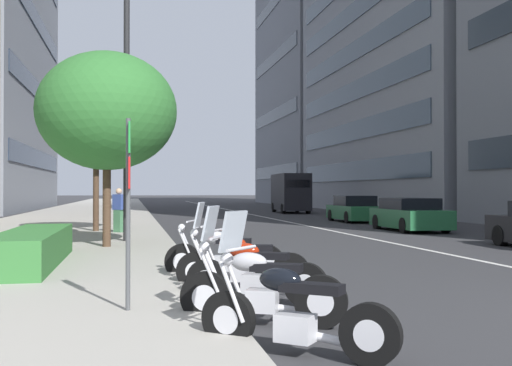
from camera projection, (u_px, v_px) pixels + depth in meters
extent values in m
cube|color=#A39E93|center=(78.00, 219.00, 34.65)|extent=(160.00, 8.23, 0.15)
cube|color=silver|center=(256.00, 215.00, 41.71)|extent=(110.00, 0.16, 0.01)
cylinder|color=black|center=(228.00, 319.00, 6.70)|extent=(0.47, 0.55, 0.61)
cylinder|color=silver|center=(228.00, 319.00, 6.70)|extent=(0.29, 0.32, 0.30)
cylinder|color=black|center=(370.00, 335.00, 5.97)|extent=(0.47, 0.55, 0.61)
cylinder|color=silver|center=(370.00, 335.00, 5.97)|extent=(0.29, 0.32, 0.30)
cube|color=silver|center=(295.00, 328.00, 6.34)|extent=(0.44, 0.46, 0.28)
cube|color=black|center=(312.00, 288.00, 6.26)|extent=(0.57, 0.64, 0.10)
ellipsoid|color=black|center=(280.00, 280.00, 6.42)|extent=(0.48, 0.51, 0.24)
cylinder|color=silver|center=(232.00, 292.00, 6.60)|extent=(0.23, 0.27, 0.64)
cylinder|color=silver|center=(238.00, 290.00, 6.73)|extent=(0.23, 0.27, 0.64)
cylinder|color=silver|center=(241.00, 248.00, 6.63)|extent=(0.49, 0.40, 0.04)
sphere|color=silver|center=(227.00, 259.00, 6.71)|extent=(0.14, 0.14, 0.14)
cube|color=#B2BCC6|center=(233.00, 231.00, 6.68)|extent=(0.42, 0.37, 0.44)
cylinder|color=silver|center=(326.00, 338.00, 6.33)|extent=(0.50, 0.59, 0.16)
cylinder|color=black|center=(206.00, 297.00, 7.93)|extent=(0.38, 0.64, 0.65)
cylinder|color=silver|center=(206.00, 297.00, 7.93)|extent=(0.25, 0.35, 0.33)
cylinder|color=black|center=(321.00, 302.00, 7.60)|extent=(0.38, 0.64, 0.65)
cylinder|color=silver|center=(321.00, 302.00, 7.60)|extent=(0.25, 0.35, 0.33)
cube|color=silver|center=(262.00, 301.00, 7.77)|extent=(0.39, 0.45, 0.28)
cube|color=black|center=(276.00, 268.00, 7.73)|extent=(0.46, 0.67, 0.10)
ellipsoid|color=#B2B2B7|center=(249.00, 262.00, 7.81)|extent=(0.41, 0.52, 0.24)
cylinder|color=silver|center=(210.00, 274.00, 7.85)|extent=(0.17, 0.31, 0.64)
cylinder|color=silver|center=(213.00, 272.00, 7.98)|extent=(0.17, 0.31, 0.64)
cylinder|color=silver|center=(218.00, 237.00, 7.90)|extent=(0.56, 0.28, 0.04)
sphere|color=silver|center=(204.00, 247.00, 7.94)|extent=(0.14, 0.14, 0.14)
cube|color=#B2BCC6|center=(210.00, 223.00, 7.93)|extent=(0.45, 0.29, 0.44)
cylinder|color=silver|center=(286.00, 309.00, 7.84)|extent=(0.36, 0.66, 0.16)
cylinder|color=black|center=(207.00, 280.00, 9.45)|extent=(0.41, 0.62, 0.64)
cylinder|color=silver|center=(207.00, 280.00, 9.45)|extent=(0.27, 0.34, 0.32)
cylinder|color=black|center=(306.00, 285.00, 9.00)|extent=(0.41, 0.62, 0.64)
cylinder|color=silver|center=(306.00, 285.00, 9.00)|extent=(0.27, 0.34, 0.32)
cube|color=silver|center=(255.00, 284.00, 9.22)|extent=(0.41, 0.46, 0.28)
cube|color=black|center=(267.00, 256.00, 9.17)|extent=(0.50, 0.67, 0.10)
ellipsoid|color=#991E0A|center=(244.00, 251.00, 9.28)|extent=(0.43, 0.52, 0.24)
cylinder|color=silver|center=(210.00, 261.00, 9.36)|extent=(0.19, 0.30, 0.64)
cylinder|color=silver|center=(214.00, 260.00, 9.49)|extent=(0.19, 0.30, 0.64)
cylinder|color=silver|center=(217.00, 230.00, 9.41)|extent=(0.54, 0.32, 0.04)
sphere|color=silver|center=(206.00, 238.00, 9.46)|extent=(0.14, 0.14, 0.14)
cylinder|color=silver|center=(276.00, 291.00, 9.27)|extent=(0.41, 0.65, 0.16)
cylinder|color=black|center=(195.00, 271.00, 10.51)|extent=(0.31, 0.65, 0.65)
cylinder|color=silver|center=(195.00, 271.00, 10.51)|extent=(0.22, 0.35, 0.32)
cylinder|color=black|center=(291.00, 272.00, 10.35)|extent=(0.31, 0.65, 0.65)
cylinder|color=silver|center=(291.00, 272.00, 10.35)|extent=(0.22, 0.35, 0.32)
cube|color=silver|center=(243.00, 273.00, 10.43)|extent=(0.36, 0.44, 0.28)
cube|color=black|center=(253.00, 248.00, 10.41)|extent=(0.40, 0.68, 0.10)
ellipsoid|color=#991E0A|center=(233.00, 244.00, 10.45)|extent=(0.37, 0.51, 0.24)
cylinder|color=silver|center=(199.00, 253.00, 10.44)|extent=(0.14, 0.32, 0.64)
cylinder|color=silver|center=(201.00, 252.00, 10.58)|extent=(0.14, 0.32, 0.64)
cylinder|color=silver|center=(205.00, 226.00, 10.50)|extent=(0.58, 0.21, 0.04)
sphere|color=silver|center=(194.00, 233.00, 10.52)|extent=(0.14, 0.14, 0.14)
cube|color=#B2BCC6|center=(199.00, 215.00, 10.52)|extent=(0.46, 0.25, 0.44)
cylinder|color=silver|center=(260.00, 279.00, 10.54)|extent=(0.29, 0.68, 0.16)
cylinder|color=black|center=(183.00, 262.00, 11.74)|extent=(0.34, 0.68, 0.68)
cylinder|color=silver|center=(183.00, 262.00, 11.74)|extent=(0.24, 0.36, 0.34)
cylinder|color=black|center=(266.00, 263.00, 11.51)|extent=(0.34, 0.68, 0.68)
cylinder|color=silver|center=(266.00, 263.00, 11.51)|extent=(0.24, 0.36, 0.34)
cube|color=silver|center=(224.00, 263.00, 11.63)|extent=(0.37, 0.45, 0.28)
cube|color=black|center=(234.00, 241.00, 11.61)|extent=(0.42, 0.68, 0.10)
ellipsoid|color=#B2B2B7|center=(215.00, 237.00, 11.66)|extent=(0.38, 0.51, 0.24)
cylinder|color=silver|center=(186.00, 246.00, 11.67)|extent=(0.15, 0.31, 0.64)
cylinder|color=silver|center=(188.00, 245.00, 11.80)|extent=(0.15, 0.31, 0.64)
cylinder|color=silver|center=(191.00, 221.00, 11.73)|extent=(0.58, 0.24, 0.04)
sphere|color=silver|center=(182.00, 228.00, 11.75)|extent=(0.14, 0.14, 0.14)
cylinder|color=silver|center=(240.00, 269.00, 11.73)|extent=(0.31, 0.68, 0.16)
cylinder|color=black|center=(500.00, 236.00, 18.88)|extent=(0.63, 0.24, 0.62)
cube|color=#236038|center=(410.00, 218.00, 25.89)|extent=(4.51, 2.00, 0.75)
cube|color=black|center=(409.00, 204.00, 25.93)|extent=(2.53, 1.80, 0.46)
cylinder|color=black|center=(377.00, 222.00, 27.19)|extent=(0.63, 0.24, 0.62)
cylinder|color=black|center=(414.00, 221.00, 27.48)|extent=(0.63, 0.24, 0.62)
cylinder|color=black|center=(404.00, 225.00, 24.29)|extent=(0.63, 0.24, 0.62)
cylinder|color=black|center=(446.00, 225.00, 24.58)|extent=(0.63, 0.24, 0.62)
cube|color=#236038|center=(355.00, 212.00, 33.18)|extent=(4.34, 1.95, 0.72)
cube|color=black|center=(355.00, 201.00, 33.16)|extent=(2.17, 1.76, 0.52)
cylinder|color=black|center=(331.00, 215.00, 34.43)|extent=(0.62, 0.23, 0.62)
cylinder|color=black|center=(361.00, 215.00, 34.73)|extent=(0.62, 0.23, 0.62)
cylinder|color=black|center=(348.00, 217.00, 31.63)|extent=(0.62, 0.23, 0.62)
cylinder|color=black|center=(380.00, 217.00, 31.93)|extent=(0.62, 0.23, 0.62)
cube|color=black|center=(291.00, 192.00, 46.50)|extent=(5.26, 2.22, 2.66)
cube|color=black|center=(298.00, 184.00, 43.97)|extent=(0.11, 1.70, 0.56)
cylinder|color=black|center=(274.00, 207.00, 48.08)|extent=(0.73, 0.29, 0.72)
cylinder|color=black|center=(297.00, 207.00, 48.37)|extent=(0.73, 0.29, 0.72)
cylinder|color=black|center=(283.00, 209.00, 44.60)|extent=(0.73, 0.29, 0.72)
cylinder|color=black|center=(308.00, 209.00, 44.89)|extent=(0.73, 0.29, 0.72)
cylinder|color=#47494C|center=(128.00, 214.00, 8.00)|extent=(0.06, 0.06, 2.45)
cube|color=#1E8C33|center=(129.00, 138.00, 8.01)|extent=(0.32, 0.02, 0.40)
cube|color=red|center=(129.00, 173.00, 8.01)|extent=(0.32, 0.02, 0.40)
cylinder|color=#232326|center=(126.00, 105.00, 18.97)|extent=(0.18, 0.18, 8.20)
cube|color=#B21E23|center=(126.00, 85.00, 18.64)|extent=(0.56, 0.03, 1.10)
cube|color=#B21E23|center=(127.00, 89.00, 19.32)|extent=(0.56, 0.03, 1.10)
cube|color=#337033|center=(32.00, 247.00, 12.93)|extent=(5.53, 1.10, 0.69)
cylinder|color=#473323|center=(107.00, 205.00, 16.99)|extent=(0.22, 0.22, 2.27)
ellipsoid|color=#2D6B2D|center=(107.00, 111.00, 17.02)|extent=(3.78, 3.78, 3.21)
cylinder|color=#473323|center=(96.00, 195.00, 23.56)|extent=(0.22, 0.22, 2.67)
ellipsoid|color=#387A33|center=(96.00, 126.00, 23.59)|extent=(3.44, 3.44, 2.93)
cube|color=#3F724C|center=(119.00, 221.00, 22.84)|extent=(0.39, 0.40, 0.82)
cube|color=#33478C|center=(119.00, 202.00, 22.85)|extent=(0.46, 0.47, 0.56)
sphere|color=tan|center=(119.00, 191.00, 22.85)|extent=(0.22, 0.22, 0.22)
cube|color=#384756|center=(353.00, 171.00, 48.96)|extent=(26.09, 0.08, 1.50)
cube|color=#384756|center=(353.00, 131.00, 49.00)|extent=(26.09, 0.08, 1.50)
cube|color=#384756|center=(353.00, 92.00, 49.03)|extent=(26.09, 0.08, 1.50)
cube|color=#384756|center=(353.00, 52.00, 49.07)|extent=(26.09, 0.08, 1.50)
cube|color=#384756|center=(352.00, 12.00, 49.10)|extent=(26.09, 0.08, 1.50)
cube|color=slate|center=(348.00, 10.00, 78.00)|extent=(23.72, 18.74, 48.23)
cube|color=#2D3842|center=(274.00, 172.00, 75.93)|extent=(21.35, 0.08, 1.50)
cube|color=#2D3842|center=(274.00, 115.00, 76.01)|extent=(21.35, 0.08, 1.50)
cube|color=#2D3842|center=(274.00, 58.00, 76.09)|extent=(21.35, 0.08, 1.50)
cube|color=#2D3842|center=(274.00, 2.00, 76.17)|extent=(21.35, 0.08, 1.50)
cube|color=#232D3D|center=(38.00, 159.00, 54.37)|extent=(26.70, 0.08, 1.50)
cube|color=#232D3D|center=(38.00, 91.00, 54.44)|extent=(26.70, 0.08, 1.50)
cube|color=#232D3D|center=(39.00, 23.00, 54.51)|extent=(26.70, 0.08, 1.50)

